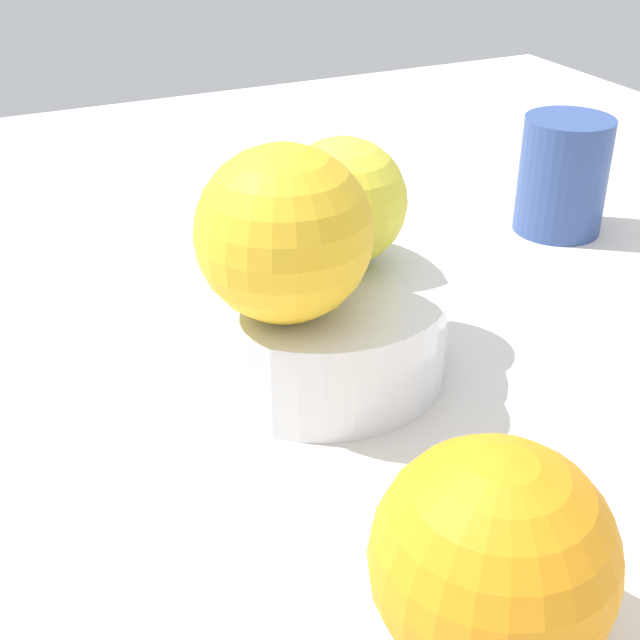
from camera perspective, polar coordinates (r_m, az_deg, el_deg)
ground_plane at (r=48.05cm, az=0.00°, el=-4.15°), size 110.00×110.00×2.00cm
fruit_bowl at (r=46.27cm, az=0.00°, el=-0.67°), size 13.22×13.22×4.99cm
orange_in_bowl_0 at (r=40.66cm, az=-2.34°, el=5.57°), size 8.33×8.33×8.33cm
orange_in_bowl_1 at (r=46.33cm, az=1.47°, el=7.62°), size 6.76×6.76×6.76cm
orange_loose_0 at (r=31.01cm, az=11.05°, el=-14.90°), size 8.41×8.41×8.41cm
ceramic_cup at (r=64.64cm, az=15.37°, el=8.96°), size 6.13×6.13×8.15cm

